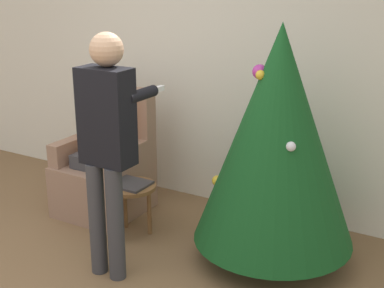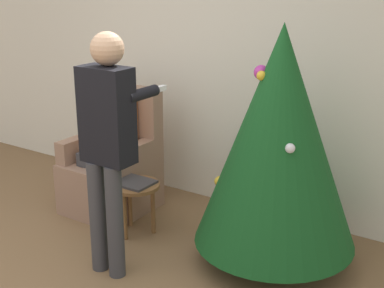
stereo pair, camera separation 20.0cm
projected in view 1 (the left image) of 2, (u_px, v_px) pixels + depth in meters
wall_back at (201, 58)px, 4.83m from camera, size 8.00×0.06×2.70m
christmas_tree at (277, 137)px, 3.79m from camera, size 1.18×1.18×1.78m
armchair at (107, 171)px, 4.84m from camera, size 0.68×0.72×1.11m
person_seated at (102, 136)px, 4.70m from camera, size 0.36×0.46×1.29m
person_standing at (107, 137)px, 3.62m from camera, size 0.39×0.57×1.73m
side_stool at (131, 193)px, 4.36m from camera, size 0.41×0.41×0.44m
laptop at (131, 184)px, 4.34m from camera, size 0.29×0.26×0.02m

